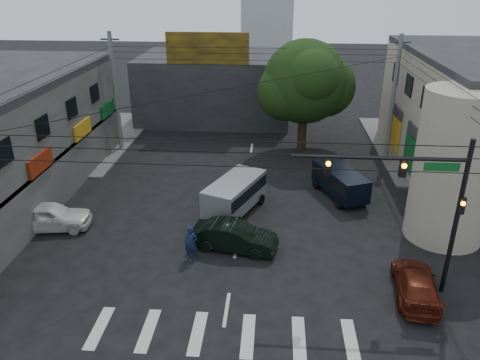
# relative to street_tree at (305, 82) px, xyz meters

# --- Properties ---
(ground) EXTENTS (160.00, 160.00, 0.00)m
(ground) POSITION_rel_street_tree_xyz_m (-4.00, -17.00, -5.47)
(ground) COLOR black
(ground) RESTS_ON ground
(sidewalk_far_left) EXTENTS (16.00, 16.00, 0.15)m
(sidewalk_far_left) POSITION_rel_street_tree_xyz_m (-22.00, 1.00, -5.40)
(sidewalk_far_left) COLOR #514F4C
(sidewalk_far_left) RESTS_ON ground
(sidewalk_far_right) EXTENTS (16.00, 16.00, 0.15)m
(sidewalk_far_right) POSITION_rel_street_tree_xyz_m (14.00, 1.00, -5.40)
(sidewalk_far_right) COLOR #514F4C
(sidewalk_far_right) RESTS_ON ground
(corner_column) EXTENTS (4.00, 4.00, 8.00)m
(corner_column) POSITION_rel_street_tree_xyz_m (7.00, -13.00, -1.47)
(corner_column) COLOR #9F967E
(corner_column) RESTS_ON ground
(building_far) EXTENTS (14.00, 10.00, 6.00)m
(building_far) POSITION_rel_street_tree_xyz_m (-8.00, 9.00, -2.47)
(building_far) COLOR #232326
(building_far) RESTS_ON ground
(billboard) EXTENTS (7.00, 0.30, 2.60)m
(billboard) POSITION_rel_street_tree_xyz_m (-8.00, 4.10, 1.83)
(billboard) COLOR olive
(billboard) RESTS_ON building_far
(street_tree) EXTENTS (6.40, 6.40, 8.70)m
(street_tree) POSITION_rel_street_tree_xyz_m (0.00, 0.00, 0.00)
(street_tree) COLOR black
(street_tree) RESTS_ON ground
(traffic_gantry) EXTENTS (7.10, 0.35, 7.20)m
(traffic_gantry) POSITION_rel_street_tree_xyz_m (3.82, -18.00, -0.64)
(traffic_gantry) COLOR black
(traffic_gantry) RESTS_ON ground
(utility_pole_far_left) EXTENTS (0.32, 0.32, 9.20)m
(utility_pole_far_left) POSITION_rel_street_tree_xyz_m (-14.50, -1.00, -0.87)
(utility_pole_far_left) COLOR #59595B
(utility_pole_far_left) RESTS_ON ground
(utility_pole_far_right) EXTENTS (0.32, 0.32, 9.20)m
(utility_pole_far_right) POSITION_rel_street_tree_xyz_m (6.50, -1.00, -0.87)
(utility_pole_far_right) COLOR #59595B
(utility_pole_far_right) RESTS_ON ground
(dark_sedan) EXTENTS (3.17, 4.99, 1.46)m
(dark_sedan) POSITION_rel_street_tree_xyz_m (-4.09, -15.20, -4.75)
(dark_sedan) COLOR black
(dark_sedan) RESTS_ON ground
(white_compact) EXTENTS (3.11, 5.04, 1.54)m
(white_compact) POSITION_rel_street_tree_xyz_m (-14.50, -13.88, -4.70)
(white_compact) COLOR silver
(white_compact) RESTS_ON ground
(maroon_sedan) EXTENTS (2.73, 4.70, 1.25)m
(maroon_sedan) POSITION_rel_street_tree_xyz_m (4.18, -18.41, -4.85)
(maroon_sedan) COLOR #4C150A
(maroon_sedan) RESTS_ON ground
(silver_minivan) EXTENTS (6.10, 5.31, 2.02)m
(silver_minivan) POSITION_rel_street_tree_xyz_m (-4.41, -11.08, -4.46)
(silver_minivan) COLOR gray
(silver_minivan) RESTS_ON ground
(navy_van) EXTENTS (5.70, 4.88, 1.80)m
(navy_van) POSITION_rel_street_tree_xyz_m (2.03, -8.50, -4.57)
(navy_van) COLOR black
(navy_van) RESTS_ON ground
(traffic_officer) EXTENTS (0.73, 0.54, 1.82)m
(traffic_officer) POSITION_rel_street_tree_xyz_m (-6.13, -16.32, -4.56)
(traffic_officer) COLOR #111D3D
(traffic_officer) RESTS_ON ground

